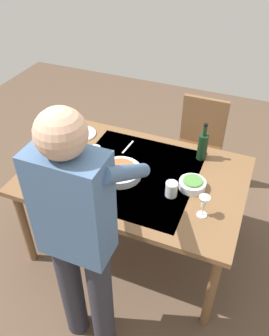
# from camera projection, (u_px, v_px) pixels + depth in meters

# --- Properties ---
(ground_plane) EXTENTS (6.00, 6.00, 0.00)m
(ground_plane) POSITION_uv_depth(u_px,v_px,m) (134.00, 243.00, 2.92)
(ground_plane) COLOR brown
(dining_table) EXTENTS (1.53, 1.02, 0.76)m
(dining_table) POSITION_uv_depth(u_px,v_px,m) (134.00, 181.00, 2.49)
(dining_table) COLOR brown
(dining_table) RESTS_ON ground_plane
(chair_near) EXTENTS (0.40, 0.40, 0.91)m
(chair_near) POSITION_uv_depth(u_px,v_px,m) (199.00, 142.00, 3.16)
(chair_near) COLOR #523019
(chair_near) RESTS_ON ground_plane
(person_server) EXTENTS (0.42, 0.61, 1.69)m
(person_server) POSITION_uv_depth(u_px,v_px,m) (79.00, 234.00, 1.76)
(person_server) COLOR #2D2D38
(person_server) RESTS_ON ground_plane
(wine_bottle) EXTENTS (0.07, 0.07, 0.30)m
(wine_bottle) POSITION_uv_depth(u_px,v_px,m) (203.00, 146.00, 2.52)
(wine_bottle) COLOR black
(wine_bottle) RESTS_ON dining_table
(wine_glass_left) EXTENTS (0.07, 0.07, 0.15)m
(wine_glass_left) POSITION_uv_depth(u_px,v_px,m) (79.00, 155.00, 2.44)
(wine_glass_left) COLOR white
(wine_glass_left) RESTS_ON dining_table
(wine_glass_right) EXTENTS (0.07, 0.07, 0.15)m
(wine_glass_right) POSITION_uv_depth(u_px,v_px,m) (204.00, 203.00, 2.07)
(wine_glass_right) COLOR white
(wine_glass_right) RESTS_ON dining_table
(water_cup_near_left) EXTENTS (0.08, 0.08, 0.10)m
(water_cup_near_left) POSITION_uv_depth(u_px,v_px,m) (96.00, 153.00, 2.55)
(water_cup_near_left) COLOR silver
(water_cup_near_left) RESTS_ON dining_table
(water_cup_near_right) EXTENTS (0.08, 0.08, 0.10)m
(water_cup_near_right) POSITION_uv_depth(u_px,v_px,m) (171.00, 189.00, 2.24)
(water_cup_near_right) COLOR silver
(water_cup_near_right) RESTS_ON dining_table
(water_cup_far_left) EXTENTS (0.07, 0.07, 0.10)m
(water_cup_far_left) POSITION_uv_depth(u_px,v_px,m) (57.00, 169.00, 2.41)
(water_cup_far_left) COLOR silver
(water_cup_far_left) RESTS_ON dining_table
(serving_bowl_pasta) EXTENTS (0.30, 0.30, 0.07)m
(serving_bowl_pasta) POSITION_uv_depth(u_px,v_px,m) (120.00, 172.00, 2.41)
(serving_bowl_pasta) COLOR silver
(serving_bowl_pasta) RESTS_ON dining_table
(side_bowl_salad) EXTENTS (0.18, 0.18, 0.07)m
(side_bowl_salad) POSITION_uv_depth(u_px,v_px,m) (192.00, 184.00, 2.31)
(side_bowl_salad) COLOR silver
(side_bowl_salad) RESTS_ON dining_table
(dinner_plate_near) EXTENTS (0.23, 0.23, 0.01)m
(dinner_plate_near) POSITION_uv_depth(u_px,v_px,m) (58.00, 158.00, 2.58)
(dinner_plate_near) COLOR silver
(dinner_plate_near) RESTS_ON dining_table
(dinner_plate_far) EXTENTS (0.23, 0.23, 0.01)m
(dinner_plate_far) POSITION_uv_depth(u_px,v_px,m) (82.00, 134.00, 2.83)
(dinner_plate_far) COLOR silver
(dinner_plate_far) RESTS_ON dining_table
(table_fork) EXTENTS (0.03, 0.18, 0.00)m
(table_fork) POSITION_uv_depth(u_px,v_px,m) (128.00, 147.00, 2.69)
(table_fork) COLOR silver
(table_fork) RESTS_ON dining_table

